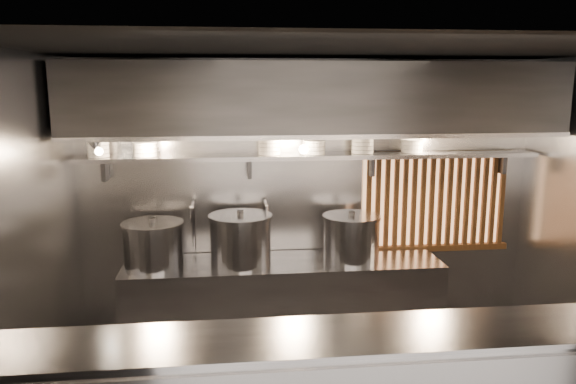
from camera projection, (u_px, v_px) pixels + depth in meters
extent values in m
plane|color=black|center=(343.00, 49.00, 3.90)|extent=(4.50, 4.50, 0.00)
plane|color=gray|center=(309.00, 201.00, 5.63)|extent=(4.50, 0.00, 4.50)
plane|color=gray|center=(23.00, 253.00, 3.92)|extent=(0.00, 3.00, 3.00)
cube|color=#949499|center=(371.00, 334.00, 3.30)|extent=(4.50, 0.56, 0.03)
cube|color=#949499|center=(283.00, 306.00, 5.42)|extent=(3.00, 0.70, 0.90)
cube|color=#949499|center=(312.00, 156.00, 5.37)|extent=(4.40, 0.34, 0.04)
cube|color=#2D2D30|center=(316.00, 99.00, 5.05)|extent=(4.40, 0.80, 0.65)
cube|color=#949499|center=(324.00, 137.00, 4.72)|extent=(4.40, 0.03, 0.04)
cube|color=#FFB472|center=(434.00, 201.00, 5.76)|extent=(1.50, 0.02, 0.92)
cube|color=brown|center=(438.00, 154.00, 5.62)|extent=(1.56, 0.06, 0.06)
cube|color=brown|center=(434.00, 248.00, 5.81)|extent=(1.56, 0.06, 0.06)
cube|color=brown|center=(369.00, 203.00, 5.64)|extent=(0.04, 0.04, 0.92)
cube|color=brown|center=(378.00, 203.00, 5.65)|extent=(0.04, 0.04, 0.92)
cube|color=brown|center=(387.00, 203.00, 5.66)|extent=(0.04, 0.04, 0.92)
cube|color=brown|center=(396.00, 203.00, 5.67)|extent=(0.04, 0.04, 0.92)
cube|color=brown|center=(405.00, 202.00, 5.68)|extent=(0.04, 0.04, 0.92)
cube|color=brown|center=(414.00, 202.00, 5.69)|extent=(0.04, 0.04, 0.92)
cube|color=brown|center=(423.00, 202.00, 5.70)|extent=(0.04, 0.04, 0.92)
cube|color=brown|center=(432.00, 202.00, 5.71)|extent=(0.04, 0.04, 0.92)
cube|color=brown|center=(440.00, 202.00, 5.72)|extent=(0.04, 0.04, 0.92)
cube|color=brown|center=(449.00, 201.00, 5.73)|extent=(0.04, 0.04, 0.92)
cube|color=brown|center=(458.00, 201.00, 5.74)|extent=(0.04, 0.04, 0.92)
cube|color=brown|center=(467.00, 201.00, 5.75)|extent=(0.04, 0.04, 0.92)
cube|color=brown|center=(476.00, 201.00, 5.76)|extent=(0.04, 0.04, 0.92)
cube|color=brown|center=(484.00, 200.00, 5.77)|extent=(0.04, 0.04, 0.92)
cube|color=brown|center=(493.00, 200.00, 5.78)|extent=(0.04, 0.04, 0.92)
cube|color=brown|center=(502.00, 200.00, 5.79)|extent=(0.04, 0.04, 0.92)
cylinder|color=silver|center=(194.00, 226.00, 5.50)|extent=(0.03, 0.03, 0.48)
sphere|color=silver|center=(193.00, 202.00, 5.45)|extent=(0.04, 0.04, 0.04)
cylinder|color=silver|center=(192.00, 205.00, 5.32)|extent=(0.03, 0.26, 0.03)
sphere|color=silver|center=(191.00, 208.00, 5.20)|extent=(0.04, 0.04, 0.04)
cylinder|color=silver|center=(192.00, 215.00, 5.21)|extent=(0.03, 0.03, 0.14)
cylinder|color=silver|center=(265.00, 224.00, 5.58)|extent=(0.03, 0.03, 0.48)
sphere|color=silver|center=(265.00, 200.00, 5.53)|extent=(0.04, 0.04, 0.04)
cylinder|color=silver|center=(266.00, 203.00, 5.40)|extent=(0.03, 0.26, 0.03)
sphere|color=silver|center=(267.00, 206.00, 5.28)|extent=(0.04, 0.04, 0.04)
cylinder|color=silver|center=(267.00, 213.00, 5.29)|extent=(0.03, 0.03, 0.14)
cone|color=#949499|center=(95.00, 144.00, 4.66)|extent=(0.25, 0.27, 0.20)
sphere|color=#FFE0B2|center=(99.00, 151.00, 4.66)|extent=(0.07, 0.07, 0.07)
cylinder|color=#2D2D30|center=(97.00, 133.00, 4.74)|extent=(0.02, 0.22, 0.02)
cylinder|color=#2D2D30|center=(304.00, 141.00, 5.21)|extent=(0.01, 0.01, 0.12)
sphere|color=#FFE0B2|center=(304.00, 149.00, 5.22)|extent=(0.09, 0.09, 0.09)
cylinder|color=#949499|center=(241.00, 241.00, 5.22)|extent=(0.71, 0.71, 0.44)
cylinder|color=#949499|center=(240.00, 216.00, 5.18)|extent=(0.74, 0.74, 0.03)
cylinder|color=#2D2D30|center=(240.00, 213.00, 5.17)|extent=(0.06, 0.06, 0.04)
cylinder|color=#949499|center=(154.00, 246.00, 5.15)|extent=(0.62, 0.62, 0.39)
cylinder|color=#949499|center=(152.00, 224.00, 5.11)|extent=(0.65, 0.65, 0.03)
cylinder|color=#2D2D30|center=(152.00, 220.00, 5.10)|extent=(0.06, 0.06, 0.04)
cylinder|color=#949499|center=(351.00, 239.00, 5.35)|extent=(0.67, 0.67, 0.41)
cylinder|color=#949499|center=(352.00, 217.00, 5.30)|extent=(0.71, 0.71, 0.03)
cylinder|color=#2D2D30|center=(352.00, 213.00, 5.30)|extent=(0.06, 0.06, 0.04)
cylinder|color=silver|center=(99.00, 155.00, 5.14)|extent=(0.19, 0.19, 0.03)
cylinder|color=silver|center=(98.00, 151.00, 5.13)|extent=(0.19, 0.19, 0.03)
cylinder|color=silver|center=(98.00, 147.00, 5.12)|extent=(0.19, 0.19, 0.03)
cylinder|color=silver|center=(98.00, 143.00, 5.12)|extent=(0.19, 0.19, 0.03)
cylinder|color=silver|center=(98.00, 140.00, 5.11)|extent=(0.21, 0.21, 0.01)
cylinder|color=silver|center=(146.00, 154.00, 5.19)|extent=(0.22, 0.22, 0.03)
cylinder|color=silver|center=(145.00, 150.00, 5.18)|extent=(0.22, 0.22, 0.03)
cylinder|color=silver|center=(145.00, 146.00, 5.17)|extent=(0.22, 0.22, 0.03)
cylinder|color=silver|center=(145.00, 143.00, 5.17)|extent=(0.23, 0.23, 0.01)
cylinder|color=silver|center=(270.00, 153.00, 5.31)|extent=(0.21, 0.21, 0.03)
cylinder|color=silver|center=(270.00, 149.00, 5.31)|extent=(0.21, 0.21, 0.03)
cylinder|color=silver|center=(269.00, 145.00, 5.30)|extent=(0.21, 0.21, 0.03)
cylinder|color=silver|center=(269.00, 141.00, 5.29)|extent=(0.21, 0.21, 0.03)
cylinder|color=silver|center=(269.00, 138.00, 5.29)|extent=(0.23, 0.23, 0.01)
cylinder|color=silver|center=(314.00, 152.00, 5.36)|extent=(0.20, 0.20, 0.03)
cylinder|color=silver|center=(314.00, 148.00, 5.35)|extent=(0.20, 0.20, 0.03)
cylinder|color=silver|center=(315.00, 144.00, 5.35)|extent=(0.20, 0.20, 0.03)
cylinder|color=silver|center=(315.00, 141.00, 5.34)|extent=(0.22, 0.22, 0.01)
cylinder|color=silver|center=(362.00, 151.00, 5.41)|extent=(0.21, 0.21, 0.03)
cylinder|color=silver|center=(362.00, 147.00, 5.41)|extent=(0.21, 0.21, 0.03)
cylinder|color=silver|center=(363.00, 143.00, 5.40)|extent=(0.21, 0.21, 0.03)
cylinder|color=silver|center=(363.00, 140.00, 5.39)|extent=(0.21, 0.21, 0.03)
cylinder|color=silver|center=(363.00, 137.00, 5.39)|extent=(0.23, 0.23, 0.01)
cylinder|color=silver|center=(412.00, 151.00, 5.47)|extent=(0.21, 0.21, 0.03)
cylinder|color=silver|center=(412.00, 147.00, 5.46)|extent=(0.21, 0.21, 0.03)
cylinder|color=silver|center=(412.00, 143.00, 5.45)|extent=(0.21, 0.21, 0.03)
cylinder|color=silver|center=(412.00, 140.00, 5.45)|extent=(0.23, 0.23, 0.01)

